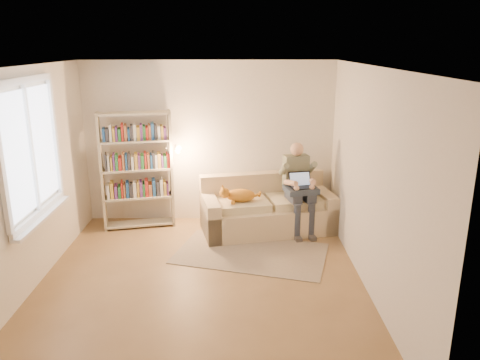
{
  "coord_description": "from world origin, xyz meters",
  "views": [
    {
      "loc": [
        0.44,
        -5.16,
        2.84
      ],
      "look_at": [
        0.49,
        1.0,
        1.04
      ],
      "focal_mm": 35.0,
      "sensor_mm": 36.0,
      "label": 1
    }
  ],
  "objects_px": {
    "person": "(298,183)",
    "laptop": "(299,183)",
    "cat": "(238,195)",
    "sofa": "(267,211)",
    "bookshelf": "(137,165)"
  },
  "relations": [
    {
      "from": "sofa",
      "to": "bookshelf",
      "type": "xyz_separation_m",
      "value": [
        -2.03,
        0.16,
        0.72
      ]
    },
    {
      "from": "cat",
      "to": "laptop",
      "type": "bearing_deg",
      "value": -8.61
    },
    {
      "from": "person",
      "to": "bookshelf",
      "type": "xyz_separation_m",
      "value": [
        -2.5,
        0.21,
        0.24
      ]
    },
    {
      "from": "person",
      "to": "laptop",
      "type": "distance_m",
      "value": 0.12
    },
    {
      "from": "person",
      "to": "laptop",
      "type": "xyz_separation_m",
      "value": [
        -0.01,
        -0.12,
        0.02
      ]
    },
    {
      "from": "sofa",
      "to": "cat",
      "type": "xyz_separation_m",
      "value": [
        -0.45,
        -0.23,
        0.34
      ]
    },
    {
      "from": "sofa",
      "to": "bookshelf",
      "type": "relative_size",
      "value": 1.16
    },
    {
      "from": "person",
      "to": "sofa",
      "type": "bearing_deg",
      "value": 161.27
    },
    {
      "from": "sofa",
      "to": "bookshelf",
      "type": "bearing_deg",
      "value": 163.54
    },
    {
      "from": "person",
      "to": "bookshelf",
      "type": "relative_size",
      "value": 0.75
    },
    {
      "from": "sofa",
      "to": "laptop",
      "type": "distance_m",
      "value": 0.71
    },
    {
      "from": "bookshelf",
      "to": "person",
      "type": "bearing_deg",
      "value": -16.89
    },
    {
      "from": "cat",
      "to": "bookshelf",
      "type": "distance_m",
      "value": 1.67
    },
    {
      "from": "sofa",
      "to": "person",
      "type": "height_order",
      "value": "person"
    },
    {
      "from": "sofa",
      "to": "bookshelf",
      "type": "distance_m",
      "value": 2.16
    }
  ]
}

